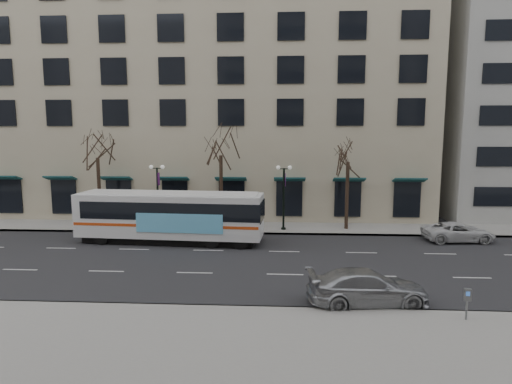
# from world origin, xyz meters

# --- Properties ---
(ground) EXTENTS (160.00, 160.00, 0.00)m
(ground) POSITION_xyz_m (0.00, 0.00, 0.00)
(ground) COLOR black
(ground) RESTS_ON ground
(sidewalk_far) EXTENTS (80.00, 4.00, 0.15)m
(sidewalk_far) POSITION_xyz_m (5.00, 9.00, 0.07)
(sidewalk_far) COLOR gray
(sidewalk_far) RESTS_ON ground
(building_hotel) EXTENTS (40.00, 20.00, 24.00)m
(building_hotel) POSITION_xyz_m (-2.00, 21.00, 12.00)
(building_hotel) COLOR tan
(building_hotel) RESTS_ON ground
(tree_far_left) EXTENTS (3.60, 3.60, 8.34)m
(tree_far_left) POSITION_xyz_m (-10.00, 8.80, 6.70)
(tree_far_left) COLOR black
(tree_far_left) RESTS_ON ground
(tree_far_mid) EXTENTS (3.60, 3.60, 8.55)m
(tree_far_mid) POSITION_xyz_m (0.00, 8.80, 6.91)
(tree_far_mid) COLOR black
(tree_far_mid) RESTS_ON ground
(tree_far_right) EXTENTS (3.60, 3.60, 8.06)m
(tree_far_right) POSITION_xyz_m (10.00, 8.80, 6.42)
(tree_far_right) COLOR black
(tree_far_right) RESTS_ON ground
(lamp_post_left) EXTENTS (1.22, 0.45, 5.21)m
(lamp_post_left) POSITION_xyz_m (-4.99, 8.20, 2.94)
(lamp_post_left) COLOR black
(lamp_post_left) RESTS_ON ground
(lamp_post_right) EXTENTS (1.22, 0.45, 5.21)m
(lamp_post_right) POSITION_xyz_m (5.01, 8.20, 2.94)
(lamp_post_right) COLOR black
(lamp_post_right) RESTS_ON ground
(city_bus) EXTENTS (13.27, 3.71, 3.56)m
(city_bus) POSITION_xyz_m (-2.95, 4.34, 1.94)
(city_bus) COLOR white
(city_bus) RESTS_ON ground
(silver_car) EXTENTS (5.62, 2.78, 1.57)m
(silver_car) POSITION_xyz_m (8.65, -6.20, 0.79)
(silver_car) COLOR #ABAEB3
(silver_car) RESTS_ON ground
(white_pickup) EXTENTS (5.04, 2.60, 1.36)m
(white_pickup) POSITION_xyz_m (17.46, 5.70, 0.68)
(white_pickup) COLOR silver
(white_pickup) RESTS_ON ground
(pay_station) EXTENTS (0.32, 0.24, 1.30)m
(pay_station) POSITION_xyz_m (12.28, -7.96, 1.09)
(pay_station) COLOR slate
(pay_station) RESTS_ON sidewalk_near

